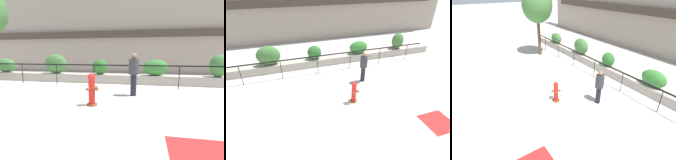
# 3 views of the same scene
# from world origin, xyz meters

# --- Properties ---
(ground_plane) EXTENTS (120.00, 120.00, 0.00)m
(ground_plane) POSITION_xyz_m (0.00, 0.00, 0.00)
(ground_plane) COLOR #BCB7B2
(planter_wall_low) EXTENTS (18.00, 0.70, 0.50)m
(planter_wall_low) POSITION_xyz_m (0.00, 6.00, 0.25)
(planter_wall_low) COLOR #ADA393
(planter_wall_low) RESTS_ON ground
(fence_railing_segment) EXTENTS (15.00, 0.05, 1.15)m
(fence_railing_segment) POSITION_xyz_m (-0.00, 4.90, 1.02)
(fence_railing_segment) COLOR black
(fence_railing_segment) RESTS_ON ground
(hedge_bush_1) EXTENTS (1.41, 0.70, 1.18)m
(hedge_bush_1) POSITION_xyz_m (-2.77, 6.00, 1.09)
(hedge_bush_1) COLOR #427538
(hedge_bush_1) RESTS_ON planter_wall_low
(hedge_bush_2) EXTENTS (0.92, 0.66, 0.89)m
(hedge_bush_2) POSITION_xyz_m (0.05, 6.00, 0.95)
(hedge_bush_2) COLOR #2D6B28
(hedge_bush_2) RESTS_ON planter_wall_low
(hedge_bush_3) EXTENTS (1.35, 0.64, 0.88)m
(hedge_bush_3) POSITION_xyz_m (3.21, 6.00, 0.94)
(hedge_bush_3) COLOR #387F33
(hedge_bush_3) RESTS_ON planter_wall_low
(hedge_bush_4) EXTENTS (0.92, 0.70, 1.16)m
(hedge_bush_4) POSITION_xyz_m (6.40, 6.00, 1.08)
(hedge_bush_4) COLOR #427538
(hedge_bush_4) RESTS_ON planter_wall_low
(fire_hydrant) EXTENTS (0.48, 0.47, 1.08)m
(fire_hydrant) POSITION_xyz_m (0.97, 1.50, 0.55)
(fire_hydrant) COLOR brown
(fire_hydrant) RESTS_ON ground
(pedestrian) EXTENTS (0.50, 0.50, 1.73)m
(pedestrian) POSITION_xyz_m (2.22, 3.14, 0.99)
(pedestrian) COLOR black
(pedestrian) RESTS_ON ground
(tactile_warning_pad) EXTENTS (1.20, 1.20, 0.01)m
(tactile_warning_pad) POSITION_xyz_m (3.74, -0.94, 0.01)
(tactile_warning_pad) COLOR #B22323
(tactile_warning_pad) RESTS_ON ground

